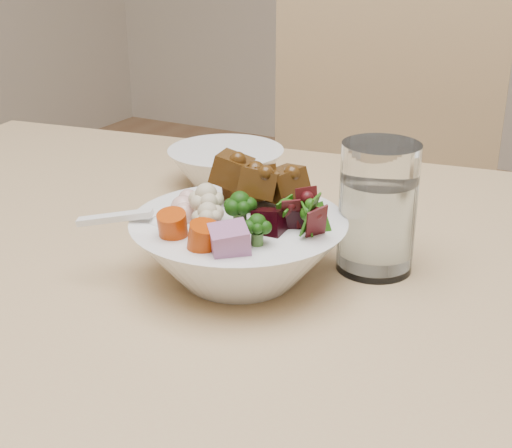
# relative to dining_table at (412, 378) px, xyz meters

# --- Properties ---
(dining_table) EXTENTS (1.72, 1.12, 0.75)m
(dining_table) POSITION_rel_dining_table_xyz_m (0.00, 0.00, 0.00)
(dining_table) COLOR tan
(dining_table) RESTS_ON ground
(chair_far) EXTENTS (0.50, 0.50, 0.97)m
(chair_far) POSITION_rel_dining_table_xyz_m (-0.27, 0.63, -0.13)
(chair_far) COLOR tan
(chair_far) RESTS_ON ground
(food_bowl) EXTENTS (0.21, 0.21, 0.12)m
(food_bowl) POSITION_rel_dining_table_xyz_m (-0.18, -0.02, 0.11)
(food_bowl) COLOR white
(food_bowl) RESTS_ON dining_table
(soup_spoon) EXTENTS (0.11, 0.06, 0.02)m
(soup_spoon) POSITION_rel_dining_table_xyz_m (-0.25, -0.07, 0.14)
(soup_spoon) COLOR white
(soup_spoon) RESTS_ON food_bowl
(water_glass) EXTENTS (0.08, 0.08, 0.13)m
(water_glass) POSITION_rel_dining_table_xyz_m (-0.07, 0.06, 0.14)
(water_glass) COLOR white
(water_glass) RESTS_ON dining_table
(side_bowl) EXTENTS (0.16, 0.16, 0.05)m
(side_bowl) POSITION_rel_dining_table_xyz_m (-0.33, 0.21, 0.10)
(side_bowl) COLOR white
(side_bowl) RESTS_ON dining_table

